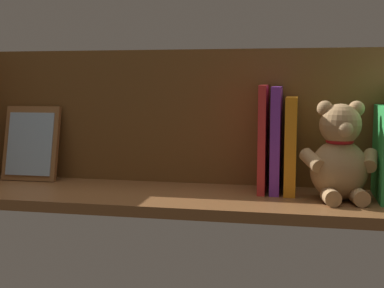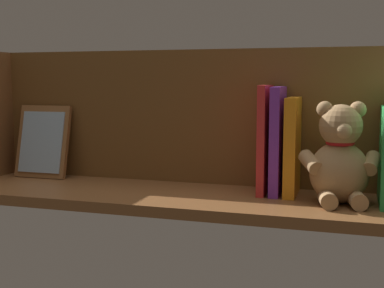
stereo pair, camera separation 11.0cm
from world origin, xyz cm
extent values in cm
cube|color=brown|center=(0.00, 0.00, -1.10)|extent=(109.12, 27.47, 2.20)
cube|color=brown|center=(0.00, -11.49, 15.25)|extent=(109.12, 1.50, 30.51)
ellipsoid|color=tan|center=(-29.73, -0.32, 5.96)|extent=(13.00, 12.05, 11.92)
sphere|color=tan|center=(-29.73, -0.32, 14.99)|extent=(8.19, 8.19, 8.19)
sphere|color=tan|center=(-32.75, -0.89, 18.06)|extent=(3.17, 3.17, 3.17)
sphere|color=tan|center=(-26.71, 0.25, 18.06)|extent=(3.17, 3.17, 3.17)
sphere|color=tan|center=(-30.37, 3.10, 14.38)|extent=(3.17, 3.17, 3.17)
cylinder|color=tan|center=(-35.57, 0.10, 8.04)|extent=(3.71, 6.23, 4.41)
cylinder|color=tan|center=(-24.44, 2.19, 8.04)|extent=(5.39, 6.46, 4.41)
cylinder|color=tan|center=(-33.30, 4.16, 1.58)|extent=(3.94, 4.98, 3.17)
cylinder|color=tan|center=(-28.03, 5.16, 1.58)|extent=(3.94, 4.98, 3.17)
torus|color=red|center=(-29.73, -0.32, 11.73)|extent=(6.35, 6.35, 0.93)
cube|color=orange|center=(-20.18, -4.77, 10.07)|extent=(2.35, 11.13, 20.15)
cube|color=purple|center=(-17.10, -4.93, 11.14)|extent=(1.98, 10.81, 22.28)
cube|color=red|center=(-14.41, -4.93, 11.30)|extent=(1.57, 10.81, 22.61)
cube|color=brown|center=(40.58, -7.41, 8.65)|extent=(13.54, 5.43, 17.59)
cube|color=#99B7D1|center=(40.58, -6.69, 8.65)|extent=(11.38, 3.93, 14.62)
camera|label=1|loc=(-22.08, 106.88, 23.61)|focal=49.41mm
camera|label=2|loc=(-32.70, 104.12, 23.61)|focal=49.41mm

